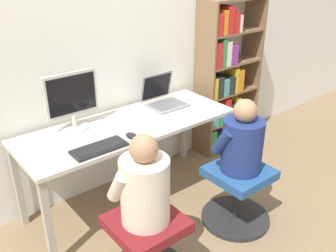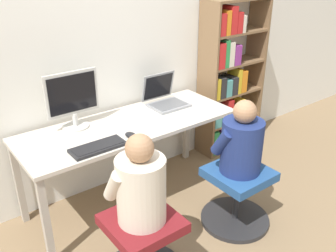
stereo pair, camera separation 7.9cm
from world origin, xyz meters
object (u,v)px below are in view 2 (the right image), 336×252
office_chair_left (143,247)px  person_at_monitor (141,185)px  laptop (165,99)px  person_at_laptop (242,142)px  office_chair_right (237,195)px  keyboard (98,147)px  bookshelf (228,85)px  desktop_monitor (73,100)px

office_chair_left → person_at_monitor: (0.00, 0.00, 0.48)m
laptop → person_at_laptop: size_ratio=0.57×
office_chair_left → office_chair_right: bearing=1.7°
keyboard → bookshelf: size_ratio=0.25×
desktop_monitor → laptop: bearing=-3.5°
desktop_monitor → keyboard: 0.48m
laptop → person_at_laptop: (0.04, -0.89, -0.08)m
office_chair_right → bookshelf: 1.35m
keyboard → office_chair_left: keyboard is taller
bookshelf → office_chair_left: bearing=-150.5°
desktop_monitor → person_at_laptop: size_ratio=0.79×
keyboard → office_chair_right: keyboard is taller
office_chair_right → bookshelf: (0.83, 0.95, 0.48)m
person_at_monitor → person_at_laptop: size_ratio=1.03×
office_chair_left → person_at_laptop: 1.02m
laptop → office_chair_right: 1.05m
laptop → bookshelf: (0.87, 0.06, -0.07)m
desktop_monitor → person_at_monitor: bearing=-91.6°
keyboard → person_at_monitor: size_ratio=0.66×
office_chair_right → person_at_monitor: (-0.91, -0.02, 0.48)m
laptop → desktop_monitor: bearing=176.5°
office_chair_left → office_chair_right: 0.91m
laptop → office_chair_left: size_ratio=0.59×
bookshelf → person_at_monitor: bearing=-150.6°
person_at_laptop → person_at_monitor: bearing=-178.4°
desktop_monitor → bookshelf: 1.73m
keyboard → office_chair_left: bearing=-90.1°
desktop_monitor → person_at_laptop: (0.88, -0.94, -0.25)m
office_chair_left → office_chair_right: (0.91, 0.03, 0.00)m
keyboard → person_at_monitor: person_at_monitor is taller
office_chair_right → desktop_monitor: bearing=133.1°
office_chair_right → office_chair_left: bearing=-178.3°
keyboard → office_chair_right: bearing=-29.8°
laptop → keyboard: 0.95m
office_chair_right → person_at_laptop: size_ratio=0.97×
office_chair_left → bookshelf: bookshelf is taller
desktop_monitor → office_chair_right: desktop_monitor is taller
desktop_monitor → laptop: 0.86m
office_chair_left → laptop: bearing=46.7°
keyboard → bookshelf: 1.79m
keyboard → office_chair_left: (-0.00, -0.55, -0.51)m
person_at_monitor → person_at_laptop: 0.91m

